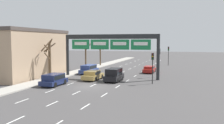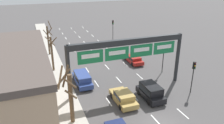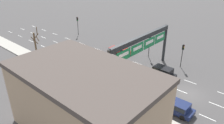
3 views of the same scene
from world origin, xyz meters
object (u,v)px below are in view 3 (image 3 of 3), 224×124
object	(u,v)px
tree_bare_second	(133,88)
tree_bare_third	(61,58)
suv_black	(163,72)
traffic_light_near_gantry	(78,22)
car_red	(120,50)
car_gold	(149,81)
suv_blue	(102,75)
tree_bare_closest	(36,45)
traffic_light_far_end	(183,51)
sign_gantry	(142,44)
traffic_light_mid_block	(150,41)
suv_navy	(177,106)

from	to	relation	value
tree_bare_second	tree_bare_third	xyz separation A→B (m)	(-0.13, 13.74, -0.16)
suv_black	traffic_light_near_gantry	xyz separation A→B (m)	(5.27, 26.32, 2.15)
suv_black	tree_bare_third	bearing A→B (deg)	128.21
car_red	car_gold	world-z (taller)	car_gold
suv_blue	tree_bare_closest	distance (m)	14.14
traffic_light_far_end	tree_bare_second	bearing A→B (deg)	-177.12
sign_gantry	car_red	bearing A→B (deg)	59.36
sign_gantry	traffic_light_near_gantry	distance (m)	24.31
car_gold	traffic_light_mid_block	size ratio (longest dim) A/B	0.99
suv_blue	tree_bare_second	distance (m)	8.78
tree_bare_second	traffic_light_far_end	bearing A→B (deg)	2.88
traffic_light_far_end	car_gold	bearing A→B (deg)	174.94
suv_navy	tree_bare_closest	size ratio (longest dim) A/B	0.65
suv_navy	tree_bare_third	world-z (taller)	tree_bare_third
tree_bare_third	suv_black	bearing A→B (deg)	-51.79
suv_black	tree_bare_closest	distance (m)	22.55
suv_blue	car_gold	bearing A→B (deg)	-62.36
suv_black	tree_bare_second	xyz separation A→B (m)	(-9.70, -1.25, 2.25)
sign_gantry	car_red	size ratio (longest dim) A/B	3.33
tree_bare_second	tree_bare_third	size ratio (longest dim) A/B	1.06
car_red	traffic_light_far_end	xyz separation A→B (m)	(2.29, -11.75, 2.31)
traffic_light_near_gantry	suv_navy	bearing A→B (deg)	-110.06
sign_gantry	suv_navy	distance (m)	10.93
sign_gantry	traffic_light_far_end	xyz separation A→B (m)	(7.13, -3.59, -2.39)
suv_black	tree_bare_third	xyz separation A→B (m)	(-9.83, 12.49, 2.08)
traffic_light_mid_block	tree_bare_closest	size ratio (longest dim) A/B	0.71
suv_blue	suv_navy	world-z (taller)	suv_blue
traffic_light_near_gantry	tree_bare_third	bearing A→B (deg)	-137.52
traffic_light_mid_block	car_gold	bearing A→B (deg)	-147.03
car_red	suv_navy	xyz separation A→B (m)	(-9.64, -16.89, 0.18)
traffic_light_near_gantry	tree_bare_second	bearing A→B (deg)	-118.50
car_red	suv_navy	bearing A→B (deg)	-119.72
traffic_light_near_gantry	tree_bare_closest	world-z (taller)	tree_bare_closest
car_red	tree_bare_third	world-z (taller)	tree_bare_third
tree_bare_second	suv_black	bearing A→B (deg)	7.33
suv_black	suv_navy	world-z (taller)	suv_black
car_gold	sign_gantry	bearing A→B (deg)	57.40
traffic_light_near_gantry	car_red	bearing A→B (deg)	-97.65
car_red	traffic_light_far_end	size ratio (longest dim) A/B	1.11
tree_bare_second	traffic_light_mid_block	bearing A→B (deg)	25.75
suv_black	car_red	size ratio (longest dim) A/B	0.90
traffic_light_mid_block	traffic_light_near_gantry	bearing A→B (deg)	90.92
car_red	suv_blue	size ratio (longest dim) A/B	0.94
suv_navy	tree_bare_closest	bearing A→B (deg)	97.00
suv_navy	traffic_light_far_end	size ratio (longest dim) A/B	1.00
traffic_light_near_gantry	suv_blue	bearing A→B (deg)	-121.32
sign_gantry	car_gold	xyz separation A→B (m)	(-1.79, -2.80, -4.63)
suv_black	car_red	bearing A→B (deg)	73.94
sign_gantry	traffic_light_far_end	world-z (taller)	sign_gantry
suv_black	traffic_light_far_end	size ratio (longest dim) A/B	1.00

